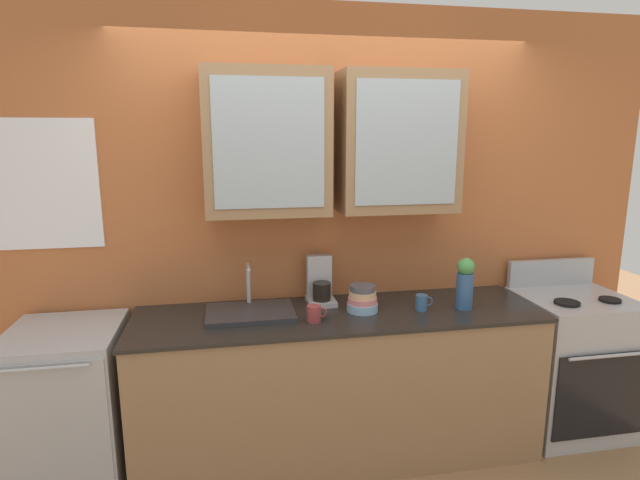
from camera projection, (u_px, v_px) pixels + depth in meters
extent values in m
plane|color=#936B47|center=(338.00, 451.00, 3.15)|extent=(10.00, 10.00, 0.00)
cube|color=#B76638|center=(327.00, 227.00, 3.24)|extent=(4.29, 0.10, 2.69)
cube|color=#93704C|center=(267.00, 143.00, 2.87)|extent=(0.71, 0.30, 0.82)
cube|color=#9EADB7|center=(269.00, 144.00, 2.72)|extent=(0.60, 0.01, 0.70)
cube|color=#93704C|center=(398.00, 143.00, 3.01)|extent=(0.71, 0.30, 0.82)
cube|color=#9EADB7|center=(407.00, 143.00, 2.86)|extent=(0.60, 0.01, 0.70)
cube|color=white|center=(36.00, 185.00, 2.83)|extent=(0.67, 0.01, 0.73)
cube|color=#93704C|center=(339.00, 385.00, 3.06)|extent=(2.36, 0.64, 0.88)
cube|color=black|center=(340.00, 314.00, 2.97)|extent=(2.38, 0.67, 0.02)
cube|color=#ADAFB5|center=(569.00, 363.00, 3.33)|extent=(0.66, 0.60, 0.91)
cube|color=black|center=(601.00, 396.00, 3.06)|extent=(0.61, 0.01, 0.54)
cylinder|color=#ADAFB5|center=(610.00, 356.00, 2.97)|extent=(0.53, 0.02, 0.02)
cube|color=#ADAFB5|center=(551.00, 272.00, 3.49)|extent=(0.63, 0.04, 0.18)
cylinder|color=black|center=(567.00, 303.00, 3.11)|extent=(0.15, 0.15, 0.02)
cylinder|color=black|center=(610.00, 300.00, 3.16)|extent=(0.13, 0.13, 0.02)
cube|color=#2D2D30|center=(250.00, 313.00, 2.91)|extent=(0.50, 0.35, 0.03)
cylinder|color=#ADAFB5|center=(248.00, 284.00, 3.03)|extent=(0.02, 0.02, 0.23)
cylinder|color=#ADAFB5|center=(248.00, 267.00, 2.95)|extent=(0.02, 0.12, 0.02)
cylinder|color=#8CB7E0|center=(362.00, 307.00, 2.99)|extent=(0.18, 0.18, 0.05)
cylinder|color=#D87F84|center=(362.00, 301.00, 2.98)|extent=(0.17, 0.17, 0.05)
cylinder|color=#E0AD7F|center=(362.00, 295.00, 2.97)|extent=(0.16, 0.16, 0.05)
cylinder|color=#4C4C54|center=(362.00, 289.00, 2.97)|extent=(0.15, 0.15, 0.05)
cylinder|color=#33598C|center=(464.00, 291.00, 3.01)|extent=(0.10, 0.10, 0.22)
sphere|color=#4C994C|center=(466.00, 267.00, 2.98)|extent=(0.10, 0.10, 0.10)
cylinder|color=#993838|center=(314.00, 314.00, 2.81)|extent=(0.08, 0.08, 0.09)
torus|color=#993838|center=(322.00, 312.00, 2.82)|extent=(0.06, 0.01, 0.06)
cylinder|color=#38608C|center=(421.00, 303.00, 2.99)|extent=(0.07, 0.07, 0.09)
torus|color=#38608C|center=(428.00, 301.00, 3.00)|extent=(0.06, 0.01, 0.06)
cube|color=#ADAFB5|center=(70.00, 408.00, 2.79)|extent=(0.58, 0.61, 0.91)
cube|color=#ADAFB5|center=(51.00, 441.00, 2.49)|extent=(0.55, 0.01, 0.82)
cylinder|color=#ADAFB5|center=(41.00, 369.00, 2.38)|extent=(0.43, 0.02, 0.02)
cube|color=#B7B7BC|center=(321.00, 301.00, 3.12)|extent=(0.17, 0.20, 0.03)
cylinder|color=black|center=(322.00, 291.00, 3.08)|extent=(0.11, 0.11, 0.11)
cube|color=#B7B7BC|center=(319.00, 275.00, 3.16)|extent=(0.15, 0.06, 0.26)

